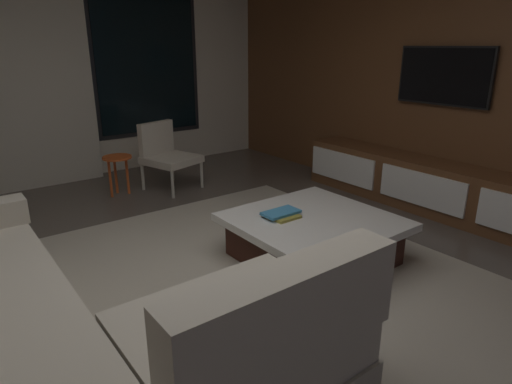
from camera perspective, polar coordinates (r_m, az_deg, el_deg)
name	(u,v)px	position (r m, az deg, el deg)	size (l,w,h in m)	color
floor	(206,307)	(3.02, -6.51, -14.53)	(9.20, 9.20, 0.00)	#564C44
back_wall_with_window	(38,72)	(5.95, -26.41, 13.79)	(6.60, 0.30, 2.70)	beige
media_wall	(474,77)	(4.86, 26.39, 13.21)	(0.12, 7.80, 2.70)	brown
area_rug	(257,295)	(3.12, 0.14, -13.20)	(3.20, 3.80, 0.01)	#ADA391
sectional_couch	(47,338)	(2.47, -25.49, -16.72)	(1.98, 2.50, 0.82)	#A49C8C
coffee_table	(313,238)	(3.53, 7.40, -5.99)	(1.16, 1.16, 0.36)	#341810
book_stack_on_coffee_table	(282,214)	(3.47, 3.36, -2.88)	(0.30, 0.21, 0.04)	olive
accent_chair_near_window	(166,152)	(5.33, -11.59, 5.06)	(0.68, 0.69, 0.78)	#B2ADA0
side_stool	(117,163)	(5.20, -17.54, 3.54)	(0.32, 0.32, 0.46)	#BF4C1E
media_console	(437,189)	(4.82, 22.44, 0.33)	(0.46, 3.10, 0.52)	brown
mounted_tv	(444,76)	(4.88, 23.15, 13.65)	(0.05, 0.98, 0.57)	black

